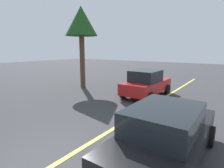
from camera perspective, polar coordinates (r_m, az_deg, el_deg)
ground_plane at (r=5.35m, az=-17.24°, el=-22.98°), size 80.00×80.00×0.00m
lane_marking_centre at (r=7.29m, az=2.27°, el=-12.87°), size 28.00×0.16×0.01m
car_red_approaching at (r=11.60m, az=10.78°, el=0.18°), size 3.98×2.03×1.67m
car_black_far_lane at (r=5.05m, az=16.58°, el=-14.82°), size 4.48×2.00×1.56m
tree_left_verge at (r=14.23m, az=-9.70°, el=18.49°), size 2.38×2.38×6.06m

